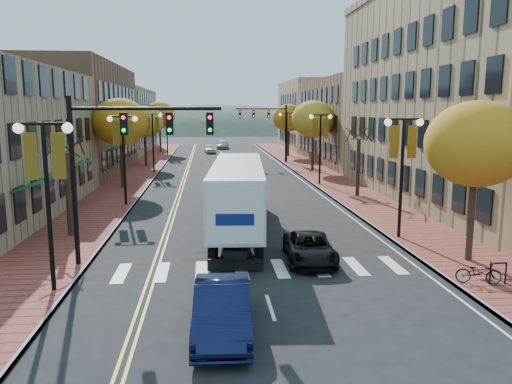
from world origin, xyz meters
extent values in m
plane|color=black|center=(0.00, 0.00, 0.00)|extent=(200.00, 200.00, 0.00)
cube|color=brown|center=(-9.00, 32.50, 0.07)|extent=(4.00, 85.00, 0.15)
cube|color=brown|center=(9.00, 32.50, 0.07)|extent=(4.00, 85.00, 0.15)
cube|color=brown|center=(-17.00, 36.00, 5.50)|extent=(12.00, 24.00, 11.00)
cube|color=#9E8966|center=(-17.00, 61.00, 4.75)|extent=(12.00, 26.00, 9.50)
cube|color=#997F5B|center=(18.50, 16.00, 7.50)|extent=(15.00, 28.00, 15.00)
cube|color=brown|center=(18.50, 42.00, 5.00)|extent=(15.00, 24.00, 10.00)
cube|color=#9E8966|center=(18.50, 64.00, 5.50)|extent=(15.00, 20.00, 11.00)
cylinder|color=#382619|center=(-9.00, 8.00, 2.25)|extent=(0.28, 0.28, 4.20)
cylinder|color=#382619|center=(-9.00, 24.00, 2.60)|extent=(0.28, 0.28, 4.90)
ellipsoid|color=orange|center=(-9.00, 24.00, 5.46)|extent=(4.48, 4.48, 3.81)
cylinder|color=#382619|center=(-9.00, 40.00, 2.42)|extent=(0.28, 0.28, 4.55)
ellipsoid|color=gold|center=(-9.00, 40.00, 5.07)|extent=(4.16, 4.16, 3.54)
cylinder|color=#382619|center=(-9.00, 58.00, 2.67)|extent=(0.28, 0.28, 5.04)
ellipsoid|color=orange|center=(-9.00, 58.00, 5.62)|extent=(4.61, 4.61, 3.92)
cylinder|color=#382619|center=(9.00, 2.00, 2.42)|extent=(0.28, 0.28, 4.55)
ellipsoid|color=orange|center=(9.00, 2.00, 5.07)|extent=(4.16, 4.16, 3.54)
cylinder|color=#382619|center=(9.00, 18.00, 2.25)|extent=(0.28, 0.28, 4.20)
cylinder|color=#382619|center=(9.00, 34.00, 2.60)|extent=(0.28, 0.28, 4.90)
ellipsoid|color=gold|center=(9.00, 34.00, 5.46)|extent=(4.48, 4.48, 3.81)
cylinder|color=#382619|center=(9.00, 50.00, 2.53)|extent=(0.28, 0.28, 4.76)
ellipsoid|color=orange|center=(9.00, 50.00, 5.30)|extent=(4.35, 4.35, 3.70)
cylinder|color=black|center=(-7.50, 0.00, 3.00)|extent=(0.16, 0.16, 6.00)
cylinder|color=black|center=(-7.50, 0.00, 6.00)|extent=(1.60, 0.10, 0.10)
sphere|color=#FFF2CC|center=(-8.30, 0.00, 5.85)|extent=(0.36, 0.36, 0.36)
sphere|color=#FFF2CC|center=(-6.70, 0.00, 5.85)|extent=(0.36, 0.36, 0.36)
cube|color=#C48E1A|center=(-7.95, 0.00, 4.90)|extent=(0.45, 0.03, 1.60)
cube|color=#C48E1A|center=(-7.05, 0.00, 4.90)|extent=(0.45, 0.03, 1.60)
cylinder|color=black|center=(-7.50, 16.00, 3.00)|extent=(0.16, 0.16, 6.00)
cylinder|color=black|center=(-7.50, 16.00, 6.00)|extent=(1.60, 0.10, 0.10)
sphere|color=#FFF2CC|center=(-8.30, 16.00, 5.85)|extent=(0.36, 0.36, 0.36)
sphere|color=#FFF2CC|center=(-6.70, 16.00, 5.85)|extent=(0.36, 0.36, 0.36)
cube|color=#C48E1A|center=(-7.95, 16.00, 4.90)|extent=(0.45, 0.03, 1.60)
cube|color=#C48E1A|center=(-7.05, 16.00, 4.90)|extent=(0.45, 0.03, 1.60)
cylinder|color=black|center=(-7.50, 34.00, 3.00)|extent=(0.16, 0.16, 6.00)
cylinder|color=black|center=(-7.50, 34.00, 6.00)|extent=(1.60, 0.10, 0.10)
sphere|color=#FFF2CC|center=(-8.30, 34.00, 5.85)|extent=(0.36, 0.36, 0.36)
sphere|color=#FFF2CC|center=(-6.70, 34.00, 5.85)|extent=(0.36, 0.36, 0.36)
cube|color=#C48E1A|center=(-7.95, 34.00, 4.90)|extent=(0.45, 0.03, 1.60)
cube|color=#C48E1A|center=(-7.05, 34.00, 4.90)|extent=(0.45, 0.03, 1.60)
cylinder|color=black|center=(-7.50, 52.00, 3.00)|extent=(0.16, 0.16, 6.00)
cylinder|color=black|center=(-7.50, 52.00, 6.00)|extent=(1.60, 0.10, 0.10)
sphere|color=#FFF2CC|center=(-8.30, 52.00, 5.85)|extent=(0.36, 0.36, 0.36)
sphere|color=#FFF2CC|center=(-6.70, 52.00, 5.85)|extent=(0.36, 0.36, 0.36)
cube|color=#C48E1A|center=(-7.95, 52.00, 4.90)|extent=(0.45, 0.03, 1.60)
cube|color=#C48E1A|center=(-7.05, 52.00, 4.90)|extent=(0.45, 0.03, 1.60)
cylinder|color=black|center=(7.50, 6.00, 3.00)|extent=(0.16, 0.16, 6.00)
cylinder|color=black|center=(7.50, 6.00, 6.00)|extent=(1.60, 0.10, 0.10)
sphere|color=#FFF2CC|center=(6.70, 6.00, 5.85)|extent=(0.36, 0.36, 0.36)
sphere|color=#FFF2CC|center=(8.30, 6.00, 5.85)|extent=(0.36, 0.36, 0.36)
cube|color=#C48E1A|center=(7.05, 6.00, 4.90)|extent=(0.45, 0.03, 1.60)
cube|color=#C48E1A|center=(7.95, 6.00, 4.90)|extent=(0.45, 0.03, 1.60)
cylinder|color=black|center=(7.50, 24.00, 3.00)|extent=(0.16, 0.16, 6.00)
cylinder|color=black|center=(7.50, 24.00, 6.00)|extent=(1.60, 0.10, 0.10)
sphere|color=#FFF2CC|center=(6.70, 24.00, 5.85)|extent=(0.36, 0.36, 0.36)
sphere|color=#FFF2CC|center=(8.30, 24.00, 5.85)|extent=(0.36, 0.36, 0.36)
cube|color=#C48E1A|center=(7.05, 24.00, 4.90)|extent=(0.45, 0.03, 1.60)
cube|color=#C48E1A|center=(7.95, 24.00, 4.90)|extent=(0.45, 0.03, 1.60)
cylinder|color=black|center=(7.50, 42.00, 3.00)|extent=(0.16, 0.16, 6.00)
cylinder|color=black|center=(7.50, 42.00, 6.00)|extent=(1.60, 0.10, 0.10)
sphere|color=#FFF2CC|center=(6.70, 42.00, 5.85)|extent=(0.36, 0.36, 0.36)
sphere|color=#FFF2CC|center=(8.30, 42.00, 5.85)|extent=(0.36, 0.36, 0.36)
cube|color=#C48E1A|center=(7.05, 42.00, 4.90)|extent=(0.45, 0.03, 1.60)
cube|color=#C48E1A|center=(7.95, 42.00, 4.90)|extent=(0.45, 0.03, 1.60)
cylinder|color=black|center=(-7.40, 3.00, 3.50)|extent=(0.20, 0.20, 7.00)
cylinder|color=black|center=(-4.40, 3.00, 6.50)|extent=(6.00, 0.14, 0.14)
cube|color=black|center=(-5.30, 3.00, 5.90)|extent=(0.30, 0.25, 0.90)
sphere|color=#FF0C0C|center=(-5.30, 2.86, 6.15)|extent=(0.16, 0.16, 0.16)
cube|color=black|center=(-3.50, 3.00, 5.90)|extent=(0.30, 0.25, 0.90)
sphere|color=#FF0C0C|center=(-3.50, 2.86, 6.15)|extent=(0.16, 0.16, 0.16)
cube|color=black|center=(-1.88, 3.00, 5.90)|extent=(0.30, 0.25, 0.90)
sphere|color=#FF0C0C|center=(-1.88, 2.86, 6.15)|extent=(0.16, 0.16, 0.16)
cylinder|color=black|center=(7.40, 42.00, 3.50)|extent=(0.20, 0.20, 7.00)
cylinder|color=black|center=(4.40, 42.00, 6.50)|extent=(6.00, 0.14, 0.14)
cube|color=black|center=(5.30, 42.00, 5.90)|extent=(0.30, 0.25, 0.90)
sphere|color=#FF0C0C|center=(5.30, 41.86, 6.15)|extent=(0.16, 0.16, 0.16)
cube|color=black|center=(3.50, 42.00, 5.90)|extent=(0.30, 0.25, 0.90)
sphere|color=#FF0C0C|center=(3.50, 41.86, 6.15)|extent=(0.16, 0.16, 0.16)
cube|color=black|center=(1.88, 42.00, 5.90)|extent=(0.30, 0.25, 0.90)
sphere|color=#FF0C0C|center=(1.88, 41.86, 6.15)|extent=(0.16, 0.16, 0.16)
cube|color=black|center=(-0.50, 7.48, 0.80)|extent=(1.88, 12.25, 0.33)
cube|color=silver|center=(-0.50, 7.48, 2.44)|extent=(3.38, 12.37, 2.63)
cube|color=black|center=(0.08, 14.98, 1.55)|extent=(2.56, 2.99, 2.35)
cylinder|color=black|center=(-1.86, 2.69, 0.47)|extent=(0.40, 0.96, 0.94)
cylinder|color=black|center=(0.11, 2.54, 0.47)|extent=(0.40, 0.96, 0.94)
cylinder|color=black|center=(-1.78, 3.81, 0.47)|extent=(0.40, 0.96, 0.94)
cylinder|color=black|center=(0.19, 3.66, 0.47)|extent=(0.40, 0.96, 0.94)
cylinder|color=black|center=(-0.99, 13.93, 0.47)|extent=(0.40, 0.96, 0.94)
cylinder|color=black|center=(0.98, 13.78, 0.47)|extent=(0.40, 0.96, 0.94)
cylinder|color=black|center=(-0.83, 15.99, 0.47)|extent=(0.40, 0.96, 0.94)
cylinder|color=black|center=(1.14, 15.84, 0.47)|extent=(0.40, 0.96, 0.94)
imported|color=#0C1133|center=(-1.64, -3.78, 0.76)|extent=(1.77, 4.66, 1.52)
imported|color=black|center=(2.30, 2.85, 0.60)|extent=(2.26, 4.45, 1.21)
imported|color=white|center=(-1.62, 56.94, 0.67)|extent=(1.91, 4.04, 1.33)
imported|color=#95959C|center=(0.50, 64.83, 0.64)|extent=(2.23, 4.57, 1.28)
imported|color=#B5B3BC|center=(0.50, 69.03, 0.66)|extent=(1.61, 4.06, 1.32)
imported|color=gray|center=(7.84, -0.85, 0.57)|extent=(1.69, 0.97, 0.84)
camera|label=1|loc=(-1.98, -17.52, 6.48)|focal=35.00mm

